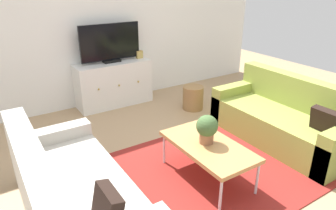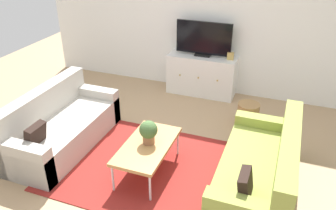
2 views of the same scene
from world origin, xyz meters
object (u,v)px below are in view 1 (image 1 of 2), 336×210
object	(u,v)px
couch_left_side	(68,198)
couch_right_side	(285,120)
flat_screen_tv	(110,43)
mantel_clock	(139,54)
wicker_basket	(193,98)
tv_console	(114,84)
potted_plant	(207,128)
coffee_table	(208,147)

from	to	relation	value
couch_left_side	couch_right_side	world-z (taller)	same
couch_left_side	flat_screen_tv	distance (m)	2.91
couch_left_side	mantel_clock	bearing A→B (deg)	50.49
wicker_basket	tv_console	bearing A→B (deg)	138.75
wicker_basket	flat_screen_tv	bearing A→B (deg)	138.11
couch_right_side	flat_screen_tv	size ratio (longest dim) A/B	1.84
wicker_basket	couch_left_side	bearing A→B (deg)	-148.91
potted_plant	couch_right_side	bearing A→B (deg)	3.28
couch_right_side	coffee_table	distance (m)	1.44
potted_plant	tv_console	xyz separation A→B (m)	(0.00, 2.46, -0.22)
potted_plant	tv_console	bearing A→B (deg)	89.91
couch_left_side	wicker_basket	xyz separation A→B (m)	(2.47, 1.49, -0.09)
flat_screen_tv	couch_right_side	bearing A→B (deg)	-59.38
couch_right_side	coffee_table	size ratio (longest dim) A/B	1.75
flat_screen_tv	wicker_basket	xyz separation A→B (m)	(1.01, -0.91, -0.86)
tv_console	couch_left_side	bearing A→B (deg)	-121.47
couch_left_side	couch_right_side	xyz separation A→B (m)	(2.87, 0.00, 0.00)
couch_right_side	tv_console	bearing A→B (deg)	120.83
wicker_basket	mantel_clock	bearing A→B (deg)	119.78
potted_plant	flat_screen_tv	size ratio (longest dim) A/B	0.31
flat_screen_tv	wicker_basket	bearing A→B (deg)	-41.89
coffee_table	flat_screen_tv	world-z (taller)	flat_screen_tv
coffee_table	tv_console	xyz separation A→B (m)	(0.01, 2.49, -0.02)
coffee_table	potted_plant	distance (m)	0.21
potted_plant	flat_screen_tv	bearing A→B (deg)	89.91
coffee_table	potted_plant	xyz separation A→B (m)	(0.00, 0.04, 0.20)
coffee_table	mantel_clock	xyz separation A→B (m)	(0.51, 2.49, 0.41)
couch_left_side	potted_plant	bearing A→B (deg)	-3.21
tv_console	coffee_table	bearing A→B (deg)	-90.19
potted_plant	tv_console	size ratio (longest dim) A/B	0.25
couch_left_side	potted_plant	xyz separation A→B (m)	(1.45, -0.08, 0.32)
wicker_basket	couch_right_side	bearing A→B (deg)	-74.76
tv_console	mantel_clock	size ratio (longest dim) A/B	9.60
couch_right_side	couch_left_side	bearing A→B (deg)	180.00
flat_screen_tv	mantel_clock	bearing A→B (deg)	-2.27
potted_plant	mantel_clock	distance (m)	2.52
couch_right_side	coffee_table	world-z (taller)	couch_right_side
couch_right_side	coffee_table	xyz separation A→B (m)	(-1.43, -0.12, 0.11)
flat_screen_tv	couch_left_side	bearing A→B (deg)	-121.26
potted_plant	flat_screen_tv	world-z (taller)	flat_screen_tv
flat_screen_tv	coffee_table	bearing A→B (deg)	-90.19
coffee_table	tv_console	size ratio (longest dim) A/B	0.84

